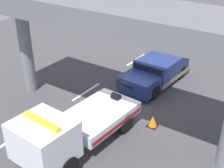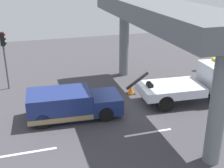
# 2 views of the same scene
# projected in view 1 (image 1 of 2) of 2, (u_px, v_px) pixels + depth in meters

# --- Properties ---
(ground_plane) EXTENTS (60.00, 40.00, 0.10)m
(ground_plane) POSITION_uv_depth(u_px,v_px,m) (127.00, 107.00, 17.20)
(ground_plane) COLOR #423F44
(lane_stripe_west) EXTENTS (2.60, 0.16, 0.01)m
(lane_stripe_west) POSITION_uv_depth(u_px,v_px,m) (136.00, 60.00, 23.01)
(lane_stripe_west) COLOR silver
(lane_stripe_west) RESTS_ON ground
(lane_stripe_mid) EXTENTS (2.60, 0.16, 0.01)m
(lane_stripe_mid) POSITION_uv_depth(u_px,v_px,m) (86.00, 92.00, 18.64)
(lane_stripe_mid) COLOR silver
(lane_stripe_mid) RESTS_ON ground
(lane_stripe_east) EXTENTS (2.60, 0.16, 0.01)m
(lane_stripe_east) POSITION_uv_depth(u_px,v_px,m) (6.00, 143.00, 14.26)
(lane_stripe_east) COLOR silver
(lane_stripe_east) RESTS_ON ground
(tow_truck_white) EXTENTS (7.31, 2.75, 2.46)m
(tow_truck_white) POSITION_uv_depth(u_px,v_px,m) (69.00, 129.00, 13.23)
(tow_truck_white) COLOR silver
(tow_truck_white) RESTS_ON ground
(towed_van_green) EXTENTS (5.32, 2.49, 1.58)m
(towed_van_green) POSITION_uv_depth(u_px,v_px,m) (157.00, 71.00, 19.40)
(towed_van_green) COLOR navy
(towed_van_green) RESTS_ON ground
(overpass_structure) EXTENTS (3.60, 13.80, 6.17)m
(overpass_structure) POSITION_uv_depth(u_px,v_px,m) (109.00, 20.00, 13.45)
(overpass_structure) COLOR slate
(overpass_structure) RESTS_ON ground
(traffic_cone_orange) EXTENTS (0.52, 0.52, 0.62)m
(traffic_cone_orange) POSITION_uv_depth(u_px,v_px,m) (153.00, 121.00, 15.35)
(traffic_cone_orange) COLOR orange
(traffic_cone_orange) RESTS_ON ground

